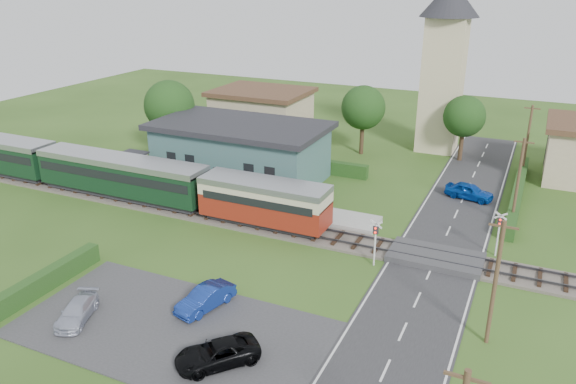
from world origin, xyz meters
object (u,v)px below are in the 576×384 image
at_px(car_park_blue, 206,298).
at_px(car_park_dark, 217,353).
at_px(car_on_road, 469,191).
at_px(equipment_hut, 133,166).
at_px(house_west, 262,113).
at_px(pedestrian_near, 293,199).
at_px(car_park_silver, 77,311).
at_px(church_tower, 445,55).
at_px(station_building, 241,150).
at_px(train, 92,170).
at_px(crossing_signal_far, 499,227).
at_px(crossing_signal_near, 375,236).
at_px(pedestrian_far, 141,176).

relative_size(car_park_blue, car_park_dark, 0.91).
relative_size(car_on_road, car_park_blue, 1.05).
bearing_deg(equipment_hut, car_on_road, 17.84).
xyz_separation_m(house_west, car_park_blue, (14.09, -34.50, -2.08)).
distance_m(car_on_road, pedestrian_near, 15.42).
relative_size(car_park_silver, car_park_dark, 0.86).
height_order(church_tower, car_on_road, church_tower).
xyz_separation_m(station_building, train, (-9.73, -8.99, -0.52)).
relative_size(station_building, car_on_road, 3.98).
bearing_deg(train, equipment_hut, 61.65).
relative_size(train, car_park_silver, 12.02).
height_order(station_building, crossing_signal_far, station_building).
height_order(crossing_signal_near, pedestrian_near, crossing_signal_near).
relative_size(equipment_hut, train, 0.06).
distance_m(house_west, car_park_blue, 37.32).
bearing_deg(station_building, car_park_dark, -63.30).
bearing_deg(pedestrian_near, crossing_signal_far, -159.09).
distance_m(crossing_signal_far, car_park_blue, 20.14).
bearing_deg(equipment_hut, house_west, 81.38).
bearing_deg(car_park_blue, church_tower, 94.73).
relative_size(station_building, house_west, 1.48).
bearing_deg(crossing_signal_near, train, 174.74).
xyz_separation_m(equipment_hut, pedestrian_near, (15.87, 0.18, -0.54)).
bearing_deg(train, station_building, 42.76).
xyz_separation_m(car_park_silver, car_park_dark, (9.10, 0.00, 0.06)).
relative_size(pedestrian_near, pedestrian_far, 0.95).
bearing_deg(car_park_dark, church_tower, 127.87).
bearing_deg(crossing_signal_near, station_building, 145.19).
relative_size(car_park_silver, pedestrian_near, 2.38).
height_order(house_west, car_on_road, house_west).
height_order(house_west, car_park_blue, house_west).
distance_m(car_on_road, car_park_silver, 32.71).
distance_m(equipment_hut, car_on_road, 29.87).
bearing_deg(car_park_blue, station_building, 127.61).
bearing_deg(station_building, car_park_blue, -66.08).
height_order(crossing_signal_near, car_park_blue, crossing_signal_near).
height_order(car_on_road, pedestrian_far, pedestrian_far).
distance_m(car_park_blue, pedestrian_far, 21.14).
bearing_deg(pedestrian_far, house_west, -18.90).
xyz_separation_m(train, pedestrian_far, (3.05, 2.56, -0.93)).
bearing_deg(church_tower, car_park_silver, -105.86).
bearing_deg(car_park_blue, train, 162.26).
bearing_deg(car_park_dark, train, -173.51).
distance_m(station_building, car_park_dark, 27.47).
height_order(train, car_park_blue, train).
height_order(train, car_park_dark, train).
relative_size(crossing_signal_far, pedestrian_far, 2.06).
xyz_separation_m(equipment_hut, car_on_road, (28.42, 9.14, -1.01)).
bearing_deg(equipment_hut, train, -118.35).
height_order(station_building, church_tower, church_tower).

